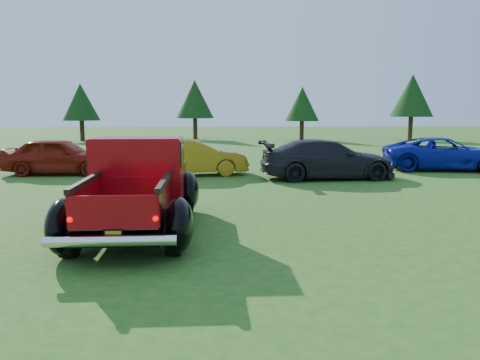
% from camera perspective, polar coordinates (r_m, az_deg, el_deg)
% --- Properties ---
extents(ground, '(120.00, 120.00, 0.00)m').
position_cam_1_polar(ground, '(9.63, -1.00, -6.84)').
color(ground, '#245C1A').
rests_on(ground, ground).
extents(tree_west, '(2.94, 2.94, 4.60)m').
position_cam_1_polar(tree_west, '(40.11, -18.83, 8.97)').
color(tree_west, '#332114').
rests_on(tree_west, ground).
extents(tree_mid_left, '(3.20, 3.20, 5.00)m').
position_cam_1_polar(tree_mid_left, '(40.40, -5.53, 9.77)').
color(tree_mid_left, '#332114').
rests_on(tree_mid_left, ground).
extents(tree_mid_right, '(2.82, 2.82, 4.40)m').
position_cam_1_polar(tree_mid_right, '(39.74, 7.59, 9.16)').
color(tree_mid_right, '#332114').
rests_on(tree_mid_right, ground).
extents(tree_east, '(3.46, 3.46, 5.40)m').
position_cam_1_polar(tree_east, '(41.61, 20.24, 9.62)').
color(tree_east, '#332114').
rests_on(tree_east, ground).
extents(pickup_truck, '(2.67, 5.39, 1.97)m').
position_cam_1_polar(pickup_truck, '(10.45, -12.18, -0.56)').
color(pickup_truck, black).
rests_on(pickup_truck, ground).
extents(show_car_red, '(4.29, 1.76, 1.46)m').
position_cam_1_polar(show_car_red, '(19.85, -21.17, 2.74)').
color(show_car_red, maroon).
rests_on(show_car_red, ground).
extents(show_car_yellow, '(4.43, 2.29, 1.39)m').
position_cam_1_polar(show_car_yellow, '(18.33, -5.83, 2.73)').
color(show_car_yellow, '#A37215').
rests_on(show_car_yellow, ground).
extents(show_car_grey, '(5.15, 2.47, 1.45)m').
position_cam_1_polar(show_car_grey, '(17.71, 10.60, 2.52)').
color(show_car_grey, black).
rests_on(show_car_grey, ground).
extents(show_car_blue, '(5.22, 2.92, 1.38)m').
position_cam_1_polar(show_car_blue, '(21.70, 23.63, 2.95)').
color(show_car_blue, '#0E199E').
rests_on(show_car_blue, ground).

